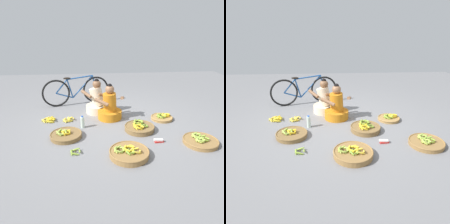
{
  "view_description": "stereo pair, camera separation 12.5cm",
  "coord_description": "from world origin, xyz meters",
  "views": [
    {
      "loc": [
        -0.37,
        -4.05,
        1.92
      ],
      "look_at": [
        0.0,
        -0.2,
        0.35
      ],
      "focal_mm": 34.64,
      "sensor_mm": 36.0,
      "label": 1
    },
    {
      "loc": [
        -0.24,
        -4.06,
        1.92
      ],
      "look_at": [
        0.0,
        -0.2,
        0.35
      ],
      "focal_mm": 34.64,
      "sensor_mm": 36.0,
      "label": 2
    }
  ],
  "objects": [
    {
      "name": "packet_carton_stack",
      "position": [
        0.76,
        -0.82,
        0.03
      ],
      "size": [
        0.18,
        0.07,
        0.06
      ],
      "color": "red",
      "rests_on": "ground"
    },
    {
      "name": "loose_bananas_near_vendor",
      "position": [
        -1.29,
        0.27,
        0.03
      ],
      "size": [
        0.31,
        0.28,
        0.1
      ],
      "color": "yellow",
      "rests_on": "ground"
    },
    {
      "name": "water_bottle",
      "position": [
        -0.58,
        -0.11,
        0.12
      ],
      "size": [
        0.08,
        0.08,
        0.25
      ],
      "color": "silver",
      "rests_on": "ground"
    },
    {
      "name": "loose_bananas_back_right",
      "position": [
        -0.89,
        0.24,
        0.03
      ],
      "size": [
        0.26,
        0.25,
        0.09
      ],
      "color": "yellow",
      "rests_on": "ground"
    },
    {
      "name": "vendor_woman_behind",
      "position": [
        -0.26,
        0.68,
        0.26
      ],
      "size": [
        0.7,
        0.54,
        0.8
      ],
      "color": "beige",
      "rests_on": "ground"
    },
    {
      "name": "banana_basket_front_left",
      "position": [
        0.17,
        -1.2,
        0.06
      ],
      "size": [
        0.63,
        0.63,
        0.17
      ],
      "color": "olive",
      "rests_on": "ground"
    },
    {
      "name": "banana_basket_back_left",
      "position": [
        1.47,
        -0.93,
        0.05
      ],
      "size": [
        0.6,
        0.6,
        0.15
      ],
      "color": "olive",
      "rests_on": "ground"
    },
    {
      "name": "banana_basket_front_right",
      "position": [
        -0.87,
        -0.49,
        0.05
      ],
      "size": [
        0.58,
        0.58,
        0.15
      ],
      "color": "brown",
      "rests_on": "ground"
    },
    {
      "name": "banana_basket_front_center",
      "position": [
        1.12,
        0.14,
        0.04
      ],
      "size": [
        0.47,
        0.47,
        0.13
      ],
      "color": "#A87F47",
      "rests_on": "ground"
    },
    {
      "name": "loose_bananas_back_center",
      "position": [
        -0.67,
        -1.04,
        0.03
      ],
      "size": [
        0.18,
        0.17,
        0.07
      ],
      "color": "#8CAD38",
      "rests_on": "ground"
    },
    {
      "name": "bicycle_leaning",
      "position": [
        -0.76,
        1.29,
        0.36
      ],
      "size": [
        1.66,
        0.48,
        0.73
      ],
      "color": "black",
      "rests_on": "ground"
    },
    {
      "name": "banana_basket_near_bicycle",
      "position": [
        0.52,
        -0.34,
        0.06
      ],
      "size": [
        0.58,
        0.58,
        0.17
      ],
      "color": "brown",
      "rests_on": "ground"
    },
    {
      "name": "ground_plane",
      "position": [
        0.0,
        0.0,
        0.0
      ],
      "size": [
        10.0,
        10.0,
        0.0
      ],
      "primitive_type": "plane",
      "color": "slate"
    },
    {
      "name": "vendor_woman_front",
      "position": [
        0.0,
        0.3,
        0.25
      ],
      "size": [
        0.68,
        0.55,
        0.78
      ],
      "color": "orange",
      "rests_on": "ground"
    }
  ]
}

